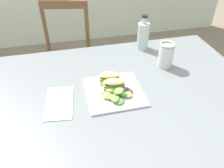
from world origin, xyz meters
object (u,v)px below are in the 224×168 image
at_px(plate_lunch, 114,92).
at_px(sandwich_half_back, 110,78).
at_px(chair_wooden_far, 67,58).
at_px(fork_on_napkin, 60,99).
at_px(dining_table, 120,113).
at_px(sandwich_half_front, 114,84).
at_px(mason_jar_iced_tea, 166,56).
at_px(bottle_cold_brew, 143,37).

xyz_separation_m(plate_lunch, sandwich_half_back, (-0.01, 0.07, 0.03)).
distance_m(chair_wooden_far, fork_on_napkin, 0.90).
bearing_deg(chair_wooden_far, dining_table, -76.62).
bearing_deg(fork_on_napkin, chair_wooden_far, 85.86).
xyz_separation_m(chair_wooden_far, sandwich_half_front, (0.19, -0.84, 0.33)).
bearing_deg(fork_on_napkin, mason_jar_iced_tea, 15.09).
bearing_deg(dining_table, sandwich_half_front, 117.58).
relative_size(plate_lunch, bottle_cold_brew, 1.24).
xyz_separation_m(sandwich_half_back, bottle_cold_brew, (0.27, 0.30, 0.04)).
bearing_deg(chair_wooden_far, fork_on_napkin, -94.14).
relative_size(dining_table, chair_wooden_far, 1.53).
xyz_separation_m(chair_wooden_far, plate_lunch, (0.19, -0.85, 0.30)).
distance_m(plate_lunch, bottle_cold_brew, 0.46).
relative_size(sandwich_half_front, bottle_cold_brew, 0.52).
distance_m(chair_wooden_far, bottle_cold_brew, 0.75).
height_order(sandwich_half_back, bottle_cold_brew, bottle_cold_brew).
bearing_deg(mason_jar_iced_tea, chair_wooden_far, 125.84).
distance_m(plate_lunch, sandwich_half_front, 0.04).
relative_size(plate_lunch, sandwich_half_back, 2.40).
relative_size(dining_table, bottle_cold_brew, 6.47).
bearing_deg(fork_on_napkin, bottle_cold_brew, 35.61).
distance_m(dining_table, bottle_cold_brew, 0.50).
bearing_deg(sandwich_half_front, fork_on_napkin, -178.19).
bearing_deg(sandwich_half_front, sandwich_half_back, 99.37).
bearing_deg(mason_jar_iced_tea, bottle_cold_brew, 103.25).
xyz_separation_m(plate_lunch, mason_jar_iced_tea, (0.32, 0.16, 0.06)).
height_order(sandwich_half_front, bottle_cold_brew, bottle_cold_brew).
relative_size(chair_wooden_far, mason_jar_iced_tea, 6.40).
bearing_deg(dining_table, mason_jar_iced_tea, 31.96).
bearing_deg(sandwich_half_front, bottle_cold_brew, 53.82).
bearing_deg(dining_table, bottle_cold_brew, 58.66).
xyz_separation_m(bottle_cold_brew, mason_jar_iced_tea, (0.05, -0.22, -0.01)).
bearing_deg(sandwich_half_back, plate_lunch, -85.42).
height_order(plate_lunch, mason_jar_iced_tea, mason_jar_iced_tea).
bearing_deg(chair_wooden_far, bottle_cold_brew, -46.75).
height_order(dining_table, sandwich_half_back, sandwich_half_back).
bearing_deg(plate_lunch, sandwich_half_back, 94.58).
distance_m(sandwich_half_back, bottle_cold_brew, 0.41).
bearing_deg(bottle_cold_brew, sandwich_half_front, -126.18).
xyz_separation_m(plate_lunch, fork_on_napkin, (-0.25, 0.00, 0.00)).
height_order(dining_table, bottle_cold_brew, bottle_cold_brew).
bearing_deg(dining_table, chair_wooden_far, 103.38).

